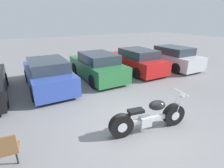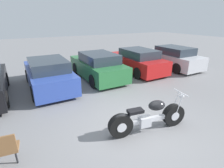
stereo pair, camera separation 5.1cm
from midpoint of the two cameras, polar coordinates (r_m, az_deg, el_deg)
name	(u,v)px [view 1 (the left image)]	position (r m, az deg, el deg)	size (l,w,h in m)	color
ground_plane	(138,127)	(5.56, 8.15, -13.78)	(60.00, 60.00, 0.00)	slate
motorcycle	(148,117)	(5.26, 11.47, -10.60)	(2.44, 0.83, 1.08)	black
parked_car_blue	(48,74)	(8.74, -20.31, 2.94)	(1.84, 4.20, 1.41)	#2D479E
parked_car_green	(97,66)	(9.68, -5.01, 5.78)	(1.84, 4.20, 1.41)	#286B38
parked_car_red	(136,61)	(10.99, 7.73, 7.47)	(1.84, 4.20, 1.41)	red
parked_car_silver	(171,58)	(12.50, 18.55, 8.18)	(1.84, 4.20, 1.41)	#BCBCC1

